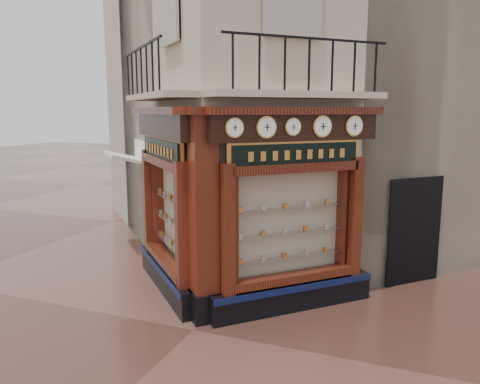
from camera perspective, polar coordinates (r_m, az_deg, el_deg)
The scene contains 16 objects.
ground at distance 8.85m, azimuth -5.73°, elevation -16.40°, with size 80.00×80.00×0.00m, color #482A21.
main_building at distance 13.85m, azimuth 6.12°, elevation 18.50°, with size 8.00×8.00×12.00m, color #C1B096.
neighbour_left at distance 16.91m, azimuth 0.00°, elevation 15.27°, with size 8.00×8.00×11.00m, color beige.
neighbour_right at distance 15.80m, azimuth 17.60°, elevation 15.20°, with size 8.00×8.00×11.00m, color beige.
shopfront_left at distance 10.18m, azimuth -8.96°, elevation -1.19°, with size 2.86×2.86×3.98m.
shopfront_right at distance 9.11m, azimuth 6.53°, elevation -2.44°, with size 2.86×2.86×3.98m.
corner_pilaster at distance 8.61m, azimuth -4.44°, elevation -3.33°, with size 0.85×0.85×3.98m.
balcony at distance 9.29m, azimuth -1.92°, elevation 11.77°, with size 5.94×2.97×1.03m.
clock_a at distance 8.15m, azimuth -0.69°, elevation 7.84°, with size 0.28×0.28×0.35m.
clock_b at distance 8.40m, azimuth 3.23°, elevation 7.89°, with size 0.32×0.32×0.40m.
clock_c at distance 8.66m, azimuth 6.46°, elevation 7.90°, with size 0.27×0.27×0.33m.
clock_d at distance 9.00m, azimuth 9.99°, elevation 7.89°, with size 0.33×0.33×0.41m.
clock_e at distance 9.42m, azimuth 13.73°, elevation 7.84°, with size 0.32×0.32×0.40m.
awning at distance 13.69m, azimuth -13.30°, elevation -6.99°, with size 1.68×1.01×0.08m, color white, non-canonical shape.
signboard_left at distance 10.01m, azimuth -9.56°, elevation 5.10°, with size 2.16×2.16×0.58m.
signboard_right at distance 8.87m, azimuth 6.92°, elevation 4.57°, with size 2.05×2.05×0.55m.
Camera 1 is at (3.67, -7.04, 3.91)m, focal length 35.00 mm.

